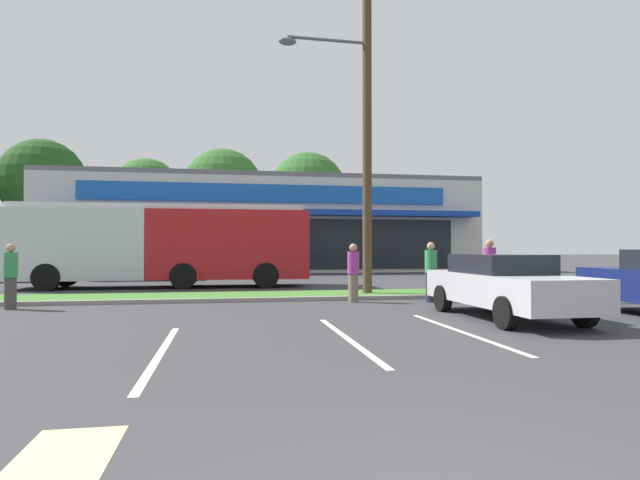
{
  "coord_description": "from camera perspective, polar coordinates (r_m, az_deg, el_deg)",
  "views": [
    {
      "loc": [
        -1.28,
        -2.61,
        1.54
      ],
      "look_at": [
        2.43,
        18.1,
        1.89
      ],
      "focal_mm": 29.61,
      "sensor_mm": 36.0,
      "label": 1
    }
  ],
  "objects": [
    {
      "name": "grass_median",
      "position": [
        16.73,
        -5.74,
        -6.01
      ],
      "size": [
        56.0,
        2.2,
        0.12
      ],
      "primitive_type": "cube",
      "color": "#427A2D",
      "rests_on": "ground_plane"
    },
    {
      "name": "parking_stripe_1",
      "position": [
        9.18,
        3.0,
        -10.58
      ],
      "size": [
        0.12,
        4.8,
        0.01
      ],
      "primitive_type": "cube",
      "color": "silver",
      "rests_on": "ground_plane"
    },
    {
      "name": "pedestrian_by_pole",
      "position": [
        15.24,
        3.62,
        -3.55
      ],
      "size": [
        0.34,
        0.34,
        1.68
      ],
      "rotation": [
        0.0,
        0.0,
        1.31
      ],
      "color": "#726651",
      "rests_on": "ground_plane"
    },
    {
      "name": "lot_arrow",
      "position": [
        4.47,
        -26.58,
        -20.97
      ],
      "size": [
        0.7,
        1.6,
        0.01
      ],
      "primitive_type": "cube",
      "color": "beige",
      "rests_on": "ground_plane"
    },
    {
      "name": "storefront_building",
      "position": [
        39.65,
        -6.21,
        1.45
      ],
      "size": [
        28.3,
        15.16,
        6.37
      ],
      "color": "beige",
      "rests_on": "ground_plane"
    },
    {
      "name": "tree_mid",
      "position": [
        48.53,
        -10.45,
        5.46
      ],
      "size": [
        7.19,
        7.19,
        10.54
      ],
      "color": "#473323",
      "rests_on": "ground_plane"
    },
    {
      "name": "parking_stripe_0",
      "position": [
        8.32,
        -16.82,
        -11.55
      ],
      "size": [
        0.12,
        4.8,
        0.01
      ],
      "primitive_type": "cube",
      "color": "silver",
      "rests_on": "ground_plane"
    },
    {
      "name": "utility_pole",
      "position": [
        17.58,
        4.7,
        13.92
      ],
      "size": [
        3.03,
        2.4,
        11.39
      ],
      "color": "#4C3826",
      "rests_on": "ground_plane"
    },
    {
      "name": "tree_mid_left",
      "position": [
        45.65,
        -18.27,
        4.75
      ],
      "size": [
        5.79,
        5.79,
        8.94
      ],
      "color": "#473323",
      "rests_on": "ground_plane"
    },
    {
      "name": "car_1",
      "position": [
        12.4,
        19.3,
        -4.59
      ],
      "size": [
        1.89,
        4.78,
        1.41
      ],
      "rotation": [
        0.0,
        0.0,
        -1.57
      ],
      "color": "#B7B7BC",
      "rests_on": "ground_plane"
    },
    {
      "name": "tree_left",
      "position": [
        50.63,
        -27.8,
        5.66
      ],
      "size": [
        7.03,
        7.03,
        10.79
      ],
      "color": "#473323",
      "rests_on": "ground_plane"
    },
    {
      "name": "city_bus",
      "position": [
        21.86,
        -16.54,
        -0.31
      ],
      "size": [
        11.41,
        2.71,
        3.25
      ],
      "rotation": [
        0.0,
        0.0,
        3.14
      ],
      "color": "#AD191E",
      "rests_on": "ground_plane"
    },
    {
      "name": "tree_mid_right",
      "position": [
        46.69,
        -1.31,
        5.38
      ],
      "size": [
        6.68,
        6.68,
        10.03
      ],
      "color": "#473323",
      "rests_on": "ground_plane"
    },
    {
      "name": "pedestrian_mid",
      "position": [
        15.58,
        11.9,
        -3.39
      ],
      "size": [
        0.35,
        0.35,
        1.73
      ],
      "rotation": [
        0.0,
        0.0,
        4.57
      ],
      "color": "#1E2338",
      "rests_on": "ground_plane"
    },
    {
      "name": "curb_lip",
      "position": [
        15.52,
        -5.39,
        -6.41
      ],
      "size": [
        56.0,
        0.24,
        0.12
      ],
      "primitive_type": "cube",
      "color": "gray",
      "rests_on": "ground_plane"
    },
    {
      "name": "pedestrian_far",
      "position": [
        16.29,
        17.86,
        -3.1
      ],
      "size": [
        0.37,
        0.37,
        1.82
      ],
      "rotation": [
        0.0,
        0.0,
        1.98
      ],
      "color": "#1E2338",
      "rests_on": "ground_plane"
    },
    {
      "name": "pedestrian_near_bench",
      "position": [
        15.53,
        -30.45,
        -3.4
      ],
      "size": [
        0.34,
        0.34,
        1.67
      ],
      "rotation": [
        0.0,
        0.0,
        2.26
      ],
      "color": "#47423D",
      "rests_on": "ground_plane"
    },
    {
      "name": "car_5",
      "position": [
        27.34,
        -18.89,
        -2.42
      ],
      "size": [
        4.65,
        1.92,
        1.59
      ],
      "rotation": [
        0.0,
        0.0,
        3.14
      ],
      "color": "#B7B7BC",
      "rests_on": "ground_plane"
    },
    {
      "name": "parking_stripe_2",
      "position": [
        10.27,
        14.98,
        -9.52
      ],
      "size": [
        0.12,
        4.8,
        0.01
      ],
      "primitive_type": "cube",
      "color": "silver",
      "rests_on": "ground_plane"
    }
  ]
}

